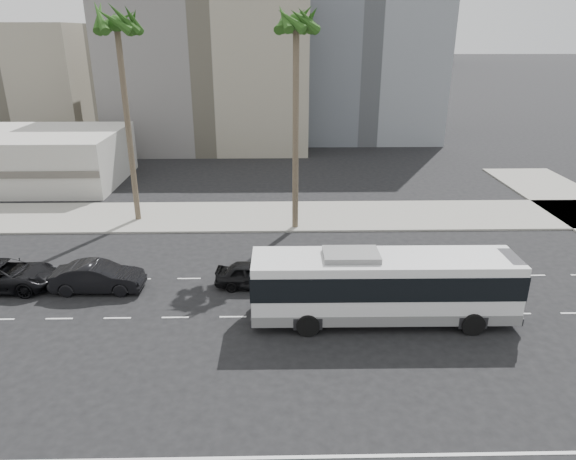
{
  "coord_description": "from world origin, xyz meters",
  "views": [
    {
      "loc": [
        -3.61,
        -23.22,
        13.85
      ],
      "look_at": [
        -3.04,
        4.0,
        3.3
      ],
      "focal_mm": 31.84,
      "sensor_mm": 36.0,
      "label": 1
    }
  ],
  "objects_px": {
    "car_b": "(98,277)",
    "car_a": "(254,275)",
    "city_bus": "(384,285)",
    "car_c": "(4,275)",
    "palm_mid": "(117,28)",
    "palm_near": "(296,27)"
  },
  "relations": [
    {
      "from": "car_b",
      "to": "palm_mid",
      "type": "xyz_separation_m",
      "value": [
        -0.72,
        11.72,
        13.28
      ]
    },
    {
      "from": "car_b",
      "to": "car_c",
      "type": "xyz_separation_m",
      "value": [
        -5.5,
        0.39,
        -0.01
      ]
    },
    {
      "from": "car_a",
      "to": "palm_mid",
      "type": "height_order",
      "value": "palm_mid"
    },
    {
      "from": "palm_near",
      "to": "palm_mid",
      "type": "xyz_separation_m",
      "value": [
        -12.31,
        1.99,
        -0.09
      ]
    },
    {
      "from": "palm_mid",
      "to": "city_bus",
      "type": "bearing_deg",
      "value": -43.07
    },
    {
      "from": "palm_mid",
      "to": "palm_near",
      "type": "bearing_deg",
      "value": -9.17
    },
    {
      "from": "car_a",
      "to": "car_b",
      "type": "height_order",
      "value": "car_b"
    },
    {
      "from": "car_c",
      "to": "palm_near",
      "type": "xyz_separation_m",
      "value": [
        17.09,
        9.34,
        13.38
      ]
    },
    {
      "from": "car_c",
      "to": "car_b",
      "type": "bearing_deg",
      "value": -93.32
    },
    {
      "from": "car_a",
      "to": "palm_mid",
      "type": "bearing_deg",
      "value": 44.26
    },
    {
      "from": "car_b",
      "to": "car_a",
      "type": "bearing_deg",
      "value": -87.44
    },
    {
      "from": "city_bus",
      "to": "car_c",
      "type": "bearing_deg",
      "value": 169.86
    },
    {
      "from": "city_bus",
      "to": "palm_near",
      "type": "distance_m",
      "value": 18.46
    },
    {
      "from": "car_a",
      "to": "car_c",
      "type": "relative_size",
      "value": 0.74
    },
    {
      "from": "city_bus",
      "to": "car_b",
      "type": "xyz_separation_m",
      "value": [
        -15.59,
        3.52,
        -1.16
      ]
    },
    {
      "from": "city_bus",
      "to": "palm_mid",
      "type": "xyz_separation_m",
      "value": [
        -16.31,
        15.24,
        12.12
      ]
    },
    {
      "from": "city_bus",
      "to": "car_c",
      "type": "height_order",
      "value": "city_bus"
    },
    {
      "from": "city_bus",
      "to": "car_b",
      "type": "relative_size",
      "value": 2.59
    },
    {
      "from": "car_c",
      "to": "palm_mid",
      "type": "bearing_deg",
      "value": -22.09
    },
    {
      "from": "city_bus",
      "to": "car_c",
      "type": "relative_size",
      "value": 2.22
    },
    {
      "from": "car_b",
      "to": "palm_mid",
      "type": "relative_size",
      "value": 0.33
    },
    {
      "from": "car_c",
      "to": "car_a",
      "type": "bearing_deg",
      "value": -89.6
    }
  ]
}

